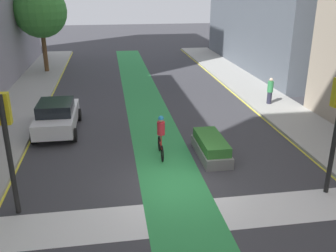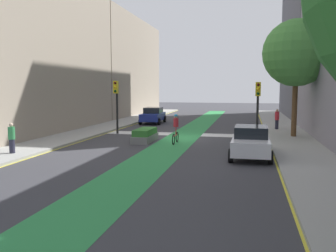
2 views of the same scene
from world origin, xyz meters
name	(u,v)px [view 2 (image 2 of 2)]	position (x,y,z in m)	size (l,w,h in m)	color
ground_plane	(180,138)	(0.00, 0.00, 0.00)	(120.00, 120.00, 0.00)	#38383D
bike_lane_paint	(181,138)	(-0.10, 0.00, 0.00)	(2.40, 60.00, 0.01)	#2D8C47
crosswalk_band	(185,134)	(0.00, -2.00, 0.00)	(12.00, 1.80, 0.01)	silver
sidewalk_left	(292,140)	(-7.50, 0.00, 0.07)	(3.00, 60.00, 0.15)	#9E9E99
curb_stripe_left	(268,141)	(-6.00, 0.00, 0.01)	(0.16, 60.00, 0.01)	yellow
sidewalk_right	(81,134)	(7.50, 0.00, 0.07)	(3.00, 60.00, 0.15)	#9E9E99
curb_stripe_right	(100,135)	(6.00, 0.00, 0.01)	(0.16, 60.00, 0.01)	yellow
traffic_signal_near_right	(116,97)	(5.12, -1.17, 2.83)	(0.35, 0.52, 4.02)	black
traffic_signal_near_left	(258,99)	(-5.26, -0.79, 2.74)	(0.35, 0.52, 3.89)	black
car_blue_right_near	(153,115)	(4.53, -9.61, 0.80)	(2.18, 4.28, 1.57)	navy
car_white_left_far	(251,142)	(-4.81, 6.15, 0.80)	(2.05, 4.22, 1.57)	silver
cyclist_in_lane	(176,128)	(-0.19, 2.45, 0.97)	(0.32, 1.73, 1.86)	black
pedestrian_sidewalk_right_a	(12,138)	(7.20, 8.48, 0.94)	(0.34, 0.34, 1.56)	#262638
pedestrian_sidewalk_left_a	(277,119)	(-6.93, -5.76, 0.98)	(0.34, 0.34, 1.63)	#262638
street_tree_near	(296,53)	(-7.75, -1.53, 5.84)	(4.56, 4.56, 7.99)	brown
median_planter	(145,135)	(1.90, 2.20, 0.40)	(1.10, 2.81, 0.85)	slate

